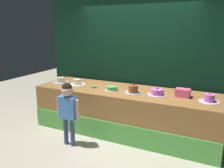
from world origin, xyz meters
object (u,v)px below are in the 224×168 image
(cake_left, at_px, (77,83))
(cake_far_left, at_px, (61,80))
(cake_center_left, at_px, (112,88))
(donut, at_px, (94,87))
(cake_far_right, at_px, (209,99))
(cake_center_right, at_px, (133,90))
(cake_right, at_px, (157,92))
(pink_box, at_px, (183,93))
(child_figure, at_px, (68,106))

(cake_left, bearing_deg, cake_far_left, 179.97)
(cake_center_left, bearing_deg, donut, 174.74)
(cake_left, height_order, cake_far_right, cake_far_right)
(donut, distance_m, cake_center_right, 0.87)
(cake_center_right, bearing_deg, cake_far_right, 1.63)
(cake_left, relative_size, cake_center_left, 1.32)
(donut, relative_size, cake_center_left, 0.45)
(cake_far_left, bearing_deg, donut, -3.63)
(cake_center_left, relative_size, cake_right, 0.79)
(pink_box, bearing_deg, child_figure, -151.11)
(donut, distance_m, cake_center_left, 0.44)
(donut, bearing_deg, cake_center_right, -1.65)
(cake_far_left, distance_m, cake_center_left, 1.30)
(cake_far_left, relative_size, cake_center_right, 1.12)
(cake_far_left, xyz_separation_m, cake_left, (0.43, -0.00, -0.00))
(cake_left, bearing_deg, pink_box, 1.61)
(cake_far_left, xyz_separation_m, cake_right, (2.17, -0.02, 0.00))
(cake_right, height_order, cake_far_right, cake_far_right)
(child_figure, xyz_separation_m, cake_center_right, (0.88, 0.83, 0.19))
(pink_box, distance_m, cake_left, 2.17)
(cake_left, xyz_separation_m, cake_center_right, (1.30, -0.08, 0.02))
(pink_box, height_order, cake_far_right, cake_far_right)
(cake_left, height_order, cake_right, cake_right)
(donut, xyz_separation_m, cake_right, (1.30, 0.04, 0.03))
(child_figure, bearing_deg, cake_right, 33.95)
(donut, bearing_deg, cake_right, 1.60)
(pink_box, height_order, cake_center_left, pink_box)
(donut, bearing_deg, cake_far_right, 0.32)
(pink_box, bearing_deg, cake_left, -178.39)
(child_figure, relative_size, cake_center_right, 3.61)
(child_figure, distance_m, cake_far_left, 1.25)
(cake_far_left, xyz_separation_m, cake_center_left, (1.30, -0.09, -0.01))
(child_figure, relative_size, cake_center_left, 4.22)
(cake_left, xyz_separation_m, cake_right, (1.73, -0.02, 0.01))
(cake_right, xyz_separation_m, cake_far_right, (0.87, -0.02, 0.00))
(cake_right, distance_m, cake_far_right, 0.87)
(child_figure, height_order, cake_center_right, child_figure)
(cake_center_right, height_order, cake_right, cake_center_right)
(pink_box, relative_size, cake_far_right, 0.73)
(pink_box, relative_size, donut, 2.00)
(donut, height_order, cake_center_left, cake_center_left)
(cake_center_right, xyz_separation_m, cake_far_right, (1.30, 0.04, -0.01))
(child_figure, bearing_deg, cake_far_left, 133.17)
(donut, height_order, cake_far_left, cake_far_left)
(child_figure, bearing_deg, cake_center_right, 43.05)
(donut, distance_m, cake_left, 0.44)
(child_figure, height_order, cake_center_left, child_figure)
(cake_center_right, height_order, cake_far_right, cake_center_right)
(pink_box, distance_m, cake_far_right, 0.45)
(cake_center_right, bearing_deg, pink_box, 9.20)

